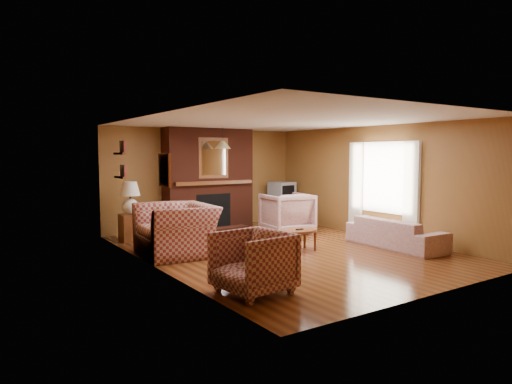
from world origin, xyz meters
TOP-DOWN VIEW (x-y plane):
  - floor at (0.00, 0.00)m, footprint 6.50×6.50m
  - ceiling at (0.00, 0.00)m, footprint 6.50×6.50m
  - wall_back at (0.00, 3.25)m, footprint 6.50×0.00m
  - wall_front at (0.00, -3.25)m, footprint 6.50×0.00m
  - wall_left at (-2.50, 0.00)m, footprint 0.00×6.50m
  - wall_right at (2.50, 0.00)m, footprint 0.00×6.50m
  - fireplace at (0.00, 2.98)m, footprint 2.20×0.82m
  - window_right at (2.45, -0.20)m, footprint 0.10×1.85m
  - bookshelf at (-2.44, 1.90)m, footprint 0.09×0.55m
  - botanical_print at (-2.47, -0.30)m, footprint 0.05×0.40m
  - pendant_light at (0.00, 2.30)m, footprint 0.36×0.36m
  - plaid_loveseat at (-1.85, 0.72)m, footprint 1.31×1.47m
  - plaid_armchair at (-1.95, -1.92)m, footprint 0.96×0.94m
  - floral_sofa at (1.90, -1.02)m, footprint 0.84×1.97m
  - floral_armchair at (1.13, 1.39)m, footprint 1.11×1.13m
  - coffee_table at (0.18, -0.24)m, footprint 0.75×0.46m
  - side_table at (-2.10, 2.45)m, footprint 0.42×0.42m
  - table_lamp at (-2.10, 2.45)m, footprint 0.41×0.41m
  - tv_stand at (2.05, 2.80)m, footprint 0.52×0.47m
  - crt_tv at (2.05, 2.79)m, footprint 0.61×0.61m

SIDE VIEW (x-z plane):
  - floor at x=0.00m, z-range 0.00..0.00m
  - side_table at x=-2.10m, z-range 0.00..0.55m
  - tv_stand at x=2.05m, z-range 0.00..0.55m
  - floral_sofa at x=1.90m, z-range 0.00..0.57m
  - coffee_table at x=0.18m, z-range 0.13..0.55m
  - plaid_armchair at x=-1.95m, z-range 0.00..0.81m
  - plaid_loveseat at x=-1.85m, z-range 0.00..0.90m
  - floral_armchair at x=1.13m, z-range 0.00..0.92m
  - crt_tv at x=2.05m, z-range 0.55..1.06m
  - table_lamp at x=-2.10m, z-range 0.59..1.27m
  - window_right at x=2.45m, z-range 0.13..2.13m
  - fireplace at x=0.00m, z-range -0.02..2.38m
  - wall_back at x=0.00m, z-range -2.05..4.45m
  - wall_front at x=0.00m, z-range -2.05..4.45m
  - wall_left at x=-2.50m, z-range -2.05..4.45m
  - wall_right at x=2.50m, z-range -2.05..4.45m
  - botanical_print at x=-2.47m, z-range 1.30..1.80m
  - bookshelf at x=-2.44m, z-range 1.31..2.02m
  - pendant_light at x=0.00m, z-range 1.76..2.24m
  - ceiling at x=0.00m, z-range 2.40..2.40m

